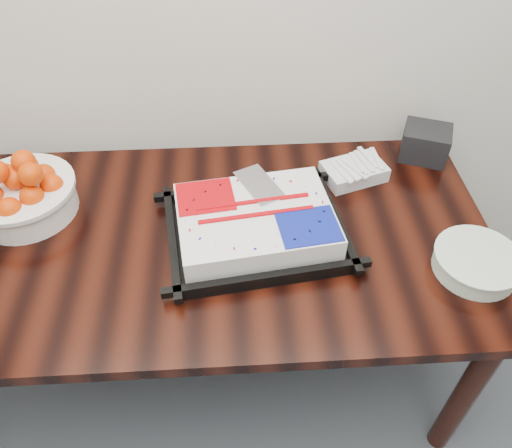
{
  "coord_description": "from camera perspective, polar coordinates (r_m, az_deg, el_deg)",
  "views": [
    {
      "loc": [
        0.11,
        0.93,
        1.85
      ],
      "look_at": [
        0.17,
        1.96,
        0.83
      ],
      "focal_mm": 35.0,
      "sensor_mm": 36.0,
      "label": 1
    }
  ],
  "objects": [
    {
      "name": "table",
      "position": [
        1.6,
        -6.35,
        -3.36
      ],
      "size": [
        1.8,
        0.9,
        0.75
      ],
      "color": "black",
      "rests_on": "ground"
    },
    {
      "name": "cake_tray",
      "position": [
        1.49,
        -0.06,
        -0.02
      ],
      "size": [
        0.57,
        0.47,
        0.11
      ],
      "color": "black",
      "rests_on": "table"
    },
    {
      "name": "tangerine_bowl",
      "position": [
        1.71,
        -25.38,
        3.65
      ],
      "size": [
        0.34,
        0.34,
        0.21
      ],
      "color": "white",
      "rests_on": "table"
    },
    {
      "name": "plate_stack",
      "position": [
        1.54,
        23.87,
        -4.04
      ],
      "size": [
        0.24,
        0.24,
        0.06
      ],
      "color": "white",
      "rests_on": "table"
    },
    {
      "name": "fork_bag",
      "position": [
        1.74,
        11.12,
        5.99
      ],
      "size": [
        0.24,
        0.19,
        0.06
      ],
      "color": "silver",
      "rests_on": "table"
    },
    {
      "name": "napkin_box",
      "position": [
        1.89,
        18.78,
        8.78
      ],
      "size": [
        0.2,
        0.18,
        0.11
      ],
      "primitive_type": "cube",
      "rotation": [
        0.0,
        0.0,
        -0.37
      ],
      "color": "black",
      "rests_on": "table"
    }
  ]
}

